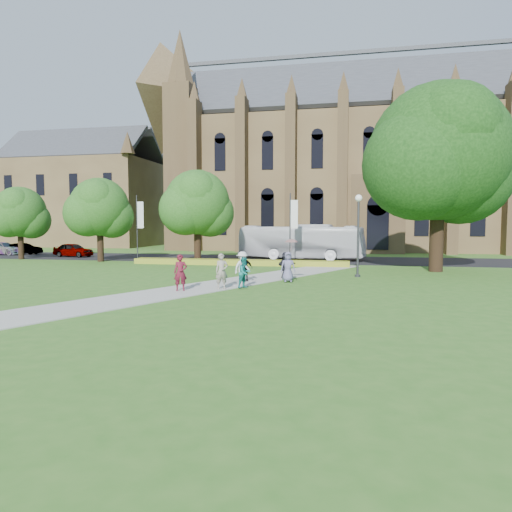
% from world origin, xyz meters
% --- Properties ---
extents(ground, '(160.00, 160.00, 0.00)m').
position_xyz_m(ground, '(0.00, 0.00, 0.00)').
color(ground, '#32681F').
rests_on(ground, ground).
extents(road, '(160.00, 10.00, 0.02)m').
position_xyz_m(road, '(0.00, 20.00, 0.01)').
color(road, black).
rests_on(road, ground).
extents(footpath, '(15.58, 28.54, 0.04)m').
position_xyz_m(footpath, '(0.00, 1.00, 0.02)').
color(footpath, '#B2B2A8').
rests_on(footpath, ground).
extents(flower_hedge, '(18.00, 1.40, 0.45)m').
position_xyz_m(flower_hedge, '(-2.00, 13.20, 0.23)').
color(flower_hedge, gold).
rests_on(flower_hedge, ground).
extents(cathedral, '(52.60, 18.25, 28.00)m').
position_xyz_m(cathedral, '(10.00, 39.73, 12.98)').
color(cathedral, brown).
rests_on(cathedral, ground).
extents(building_west, '(22.00, 14.00, 18.30)m').
position_xyz_m(building_west, '(-34.00, 42.00, 9.21)').
color(building_west, brown).
rests_on(building_west, ground).
extents(streetlamp, '(0.44, 0.44, 5.24)m').
position_xyz_m(streetlamp, '(7.50, 6.50, 3.30)').
color(streetlamp, '#38383D').
rests_on(streetlamp, ground).
extents(large_tree, '(9.60, 9.60, 13.20)m').
position_xyz_m(large_tree, '(13.00, 11.00, 8.37)').
color(large_tree, '#332114').
rests_on(large_tree, ground).
extents(street_tree_0, '(5.20, 5.20, 7.50)m').
position_xyz_m(street_tree_0, '(-15.00, 14.00, 4.87)').
color(street_tree_0, '#332114').
rests_on(street_tree_0, ground).
extents(street_tree_1, '(5.60, 5.60, 8.05)m').
position_xyz_m(street_tree_1, '(-6.00, 14.50, 5.22)').
color(street_tree_1, '#332114').
rests_on(street_tree_1, ground).
extents(street_tree_2, '(4.80, 4.80, 6.95)m').
position_xyz_m(street_tree_2, '(-24.00, 15.00, 4.53)').
color(street_tree_2, '#332114').
rests_on(street_tree_2, ground).
extents(banner_pole_0, '(0.70, 0.10, 6.00)m').
position_xyz_m(banner_pole_0, '(2.11, 15.20, 3.39)').
color(banner_pole_0, '#38383D').
rests_on(banner_pole_0, ground).
extents(banner_pole_1, '(0.70, 0.10, 6.00)m').
position_xyz_m(banner_pole_1, '(-11.89, 15.20, 3.39)').
color(banner_pole_1, '#38383D').
rests_on(banner_pole_1, ground).
extents(tour_coach, '(12.25, 4.88, 3.33)m').
position_xyz_m(tour_coach, '(2.40, 20.06, 1.68)').
color(tour_coach, silver).
rests_on(tour_coach, road).
extents(car_0, '(4.34, 2.20, 1.42)m').
position_xyz_m(car_0, '(-20.91, 18.76, 0.73)').
color(car_0, gray).
rests_on(car_0, road).
extents(car_1, '(3.97, 1.94, 1.25)m').
position_xyz_m(car_1, '(-28.45, 20.87, 0.65)').
color(car_1, gray).
rests_on(car_1, road).
extents(car_2, '(4.76, 2.10, 1.36)m').
position_xyz_m(car_2, '(-30.37, 20.12, 0.70)').
color(car_2, gray).
rests_on(car_2, road).
extents(pedestrian_0, '(0.77, 0.63, 1.82)m').
position_xyz_m(pedestrian_0, '(-1.28, -1.79, 0.95)').
color(pedestrian_0, maroon).
rests_on(pedestrian_0, footpath).
extents(pedestrian_1, '(0.93, 0.98, 1.60)m').
position_xyz_m(pedestrian_1, '(1.64, -0.21, 0.84)').
color(pedestrian_1, '#187975').
rests_on(pedestrian_1, footpath).
extents(pedestrian_2, '(1.17, 1.33, 1.78)m').
position_xyz_m(pedestrian_2, '(1.05, 1.76, 0.93)').
color(pedestrian_2, silver).
rests_on(pedestrian_2, footpath).
extents(pedestrian_3, '(0.97, 0.57, 1.55)m').
position_xyz_m(pedestrian_3, '(0.99, 2.62, 0.81)').
color(pedestrian_3, black).
rests_on(pedestrian_3, footpath).
extents(pedestrian_4, '(0.96, 0.75, 1.73)m').
position_xyz_m(pedestrian_4, '(3.50, 2.88, 0.90)').
color(pedestrian_4, slate).
rests_on(pedestrian_4, footpath).
extents(pedestrian_5, '(1.22, 1.51, 1.61)m').
position_xyz_m(pedestrian_5, '(3.10, 4.70, 0.84)').
color(pedestrian_5, '#25252C').
rests_on(pedestrian_5, footpath).
extents(pedestrian_6, '(0.79, 0.70, 1.83)m').
position_xyz_m(pedestrian_6, '(0.56, -0.76, 0.95)').
color(pedestrian_6, gray).
rests_on(pedestrian_6, footpath).
extents(parasol, '(0.97, 0.97, 0.65)m').
position_xyz_m(parasol, '(3.68, 2.98, 2.09)').
color(parasol, '#E7A3B5').
rests_on(parasol, pedestrian_4).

